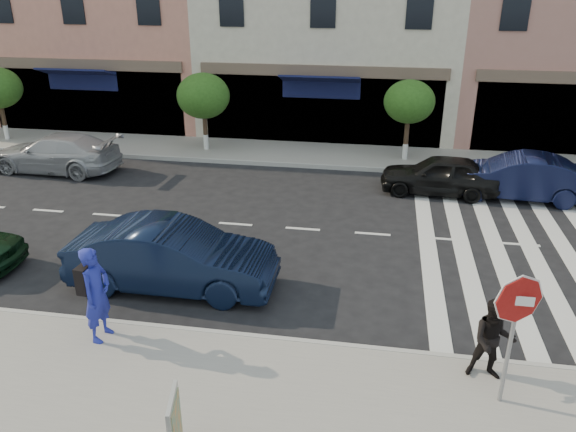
{
  "coord_description": "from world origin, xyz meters",
  "views": [
    {
      "loc": [
        2.06,
        -10.55,
        6.78
      ],
      "look_at": [
        -0.03,
        1.68,
        1.4
      ],
      "focal_mm": 35.0,
      "sensor_mm": 36.0,
      "label": 1
    }
  ],
  "objects_px": {
    "car_far_mid": "(440,175)",
    "car_far_right": "(518,177)",
    "photographer": "(97,294)",
    "car_near_mid": "(172,257)",
    "poster_board": "(175,429)",
    "car_far_left": "(56,153)",
    "walker": "(493,340)",
    "stop_sign": "(516,312)"
  },
  "relations": [
    {
      "from": "car_near_mid",
      "to": "car_far_left",
      "type": "relative_size",
      "value": 1.0
    },
    {
      "from": "car_far_left",
      "to": "car_far_mid",
      "type": "relative_size",
      "value": 1.25
    },
    {
      "from": "car_far_mid",
      "to": "car_far_right",
      "type": "relative_size",
      "value": 0.87
    },
    {
      "from": "car_near_mid",
      "to": "car_far_mid",
      "type": "distance_m",
      "value": 9.8
    },
    {
      "from": "photographer",
      "to": "car_far_left",
      "type": "bearing_deg",
      "value": 40.27
    },
    {
      "from": "walker",
      "to": "car_far_left",
      "type": "xyz_separation_m",
      "value": [
        -13.95,
        9.6,
        -0.24
      ]
    },
    {
      "from": "car_far_mid",
      "to": "car_far_right",
      "type": "bearing_deg",
      "value": 93.4
    },
    {
      "from": "car_far_left",
      "to": "poster_board",
      "type": "bearing_deg",
      "value": 39.98
    },
    {
      "from": "car_far_left",
      "to": "photographer",
      "type": "bearing_deg",
      "value": 37.82
    },
    {
      "from": "stop_sign",
      "to": "photographer",
      "type": "xyz_separation_m",
      "value": [
        -7.45,
        0.58,
        -0.79
      ]
    },
    {
      "from": "poster_board",
      "to": "car_far_right",
      "type": "relative_size",
      "value": 0.26
    },
    {
      "from": "photographer",
      "to": "car_near_mid",
      "type": "height_order",
      "value": "photographer"
    },
    {
      "from": "stop_sign",
      "to": "car_far_left",
      "type": "relative_size",
      "value": 0.51
    },
    {
      "from": "walker",
      "to": "poster_board",
      "type": "xyz_separation_m",
      "value": [
        -4.81,
        -2.69,
        -0.22
      ]
    },
    {
      "from": "photographer",
      "to": "walker",
      "type": "relative_size",
      "value": 1.25
    },
    {
      "from": "stop_sign",
      "to": "poster_board",
      "type": "distance_m",
      "value": 5.48
    },
    {
      "from": "car_near_mid",
      "to": "car_far_mid",
      "type": "relative_size",
      "value": 1.25
    },
    {
      "from": "stop_sign",
      "to": "photographer",
      "type": "distance_m",
      "value": 7.51
    },
    {
      "from": "photographer",
      "to": "car_far_mid",
      "type": "height_order",
      "value": "photographer"
    },
    {
      "from": "car_far_left",
      "to": "car_far_right",
      "type": "height_order",
      "value": "car_far_right"
    },
    {
      "from": "car_far_mid",
      "to": "car_near_mid",
      "type": "bearing_deg",
      "value": -38.46
    },
    {
      "from": "car_far_right",
      "to": "photographer",
      "type": "bearing_deg",
      "value": -40.02
    },
    {
      "from": "photographer",
      "to": "walker",
      "type": "height_order",
      "value": "photographer"
    },
    {
      "from": "stop_sign",
      "to": "car_near_mid",
      "type": "xyz_separation_m",
      "value": [
        -6.82,
        2.92,
        -1.13
      ]
    },
    {
      "from": "walker",
      "to": "car_far_right",
      "type": "xyz_separation_m",
      "value": [
        2.31,
        9.6,
        -0.2
      ]
    },
    {
      "from": "walker",
      "to": "photographer",
      "type": "bearing_deg",
      "value": -178.43
    },
    {
      "from": "car_near_mid",
      "to": "car_far_right",
      "type": "xyz_separation_m",
      "value": [
        9.02,
        7.3,
        -0.06
      ]
    },
    {
      "from": "photographer",
      "to": "car_far_right",
      "type": "bearing_deg",
      "value": -39.18
    },
    {
      "from": "car_far_right",
      "to": "stop_sign",
      "type": "bearing_deg",
      "value": -7.14
    },
    {
      "from": "poster_board",
      "to": "car_far_mid",
      "type": "distance_m",
      "value": 13.14
    },
    {
      "from": "stop_sign",
      "to": "car_far_right",
      "type": "distance_m",
      "value": 10.52
    },
    {
      "from": "stop_sign",
      "to": "car_far_right",
      "type": "height_order",
      "value": "stop_sign"
    },
    {
      "from": "poster_board",
      "to": "photographer",
      "type": "bearing_deg",
      "value": 121.81
    },
    {
      "from": "stop_sign",
      "to": "walker",
      "type": "bearing_deg",
      "value": 100.65
    },
    {
      "from": "stop_sign",
      "to": "car_near_mid",
      "type": "distance_m",
      "value": 7.51
    },
    {
      "from": "photographer",
      "to": "car_far_right",
      "type": "xyz_separation_m",
      "value": [
        9.64,
        9.64,
        -0.4
      ]
    },
    {
      "from": "photographer",
      "to": "car_far_right",
      "type": "height_order",
      "value": "photographer"
    },
    {
      "from": "photographer",
      "to": "car_near_mid",
      "type": "distance_m",
      "value": 2.45
    },
    {
      "from": "walker",
      "to": "car_far_right",
      "type": "distance_m",
      "value": 9.88
    },
    {
      "from": "walker",
      "to": "car_near_mid",
      "type": "relative_size",
      "value": 0.33
    },
    {
      "from": "photographer",
      "to": "car_far_mid",
      "type": "distance_m",
      "value": 12.02
    },
    {
      "from": "poster_board",
      "to": "car_far_left",
      "type": "relative_size",
      "value": 0.24
    }
  ]
}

